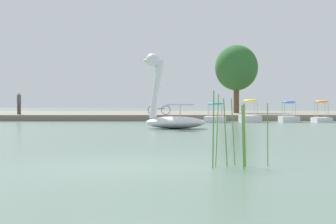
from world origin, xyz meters
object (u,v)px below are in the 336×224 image
(swan_boat, at_px, (171,113))
(person_on_path, at_px, (19,103))
(pedal_boat_yellow, at_px, (250,116))
(bicycle_parked, at_px, (159,110))
(pedal_boat_teal, at_px, (215,116))
(pedal_boat_blue, at_px, (289,116))
(pedal_boat_orange, at_px, (321,116))
(tree_broadleaf_left, at_px, (236,68))

(swan_boat, xyz_separation_m, person_on_path, (-11.53, 14.53, 0.54))
(pedal_boat_yellow, relative_size, person_on_path, 1.33)
(bicycle_parked, bearing_deg, person_on_path, 171.97)
(pedal_boat_teal, relative_size, pedal_boat_blue, 1.31)
(pedal_boat_orange, relative_size, bicycle_parked, 1.22)
(tree_broadleaf_left, bearing_deg, pedal_boat_yellow, -94.52)
(person_on_path, bearing_deg, pedal_boat_orange, -12.22)
(swan_boat, distance_m, person_on_path, 18.56)
(pedal_boat_teal, relative_size, person_on_path, 1.48)
(swan_boat, distance_m, pedal_boat_orange, 14.61)
(person_on_path, xyz_separation_m, bicycle_parked, (11.05, -1.56, -0.54))
(bicycle_parked, bearing_deg, swan_boat, -87.88)
(pedal_boat_teal, relative_size, pedal_boat_yellow, 1.11)
(pedal_boat_blue, bearing_deg, bicycle_parked, 161.28)
(tree_broadleaf_left, xyz_separation_m, person_on_path, (-18.33, -6.55, -3.29))
(pedal_boat_orange, xyz_separation_m, person_on_path, (-22.49, 4.87, 0.91))
(tree_broadleaf_left, bearing_deg, person_on_path, -160.34)
(pedal_boat_blue, distance_m, tree_broadleaf_left, 12.12)
(pedal_boat_orange, bearing_deg, bicycle_parked, 163.85)
(swan_boat, bearing_deg, bicycle_parked, 92.12)
(pedal_boat_yellow, bearing_deg, person_on_path, 164.89)
(swan_boat, relative_size, pedal_boat_blue, 1.94)
(tree_broadleaf_left, bearing_deg, bicycle_parked, -131.92)
(pedal_boat_yellow, xyz_separation_m, person_on_path, (-17.44, 4.71, 0.90))
(swan_boat, distance_m, pedal_boat_yellow, 11.47)
(pedal_boat_yellow, distance_m, tree_broadleaf_left, 12.04)
(bicycle_parked, bearing_deg, pedal_boat_blue, -18.72)
(pedal_boat_yellow, bearing_deg, swan_boat, -121.02)
(pedal_boat_teal, bearing_deg, tree_broadleaf_left, 73.52)
(swan_boat, bearing_deg, pedal_boat_blue, 48.64)
(pedal_boat_teal, height_order, pedal_boat_yellow, pedal_boat_yellow)
(pedal_boat_yellow, bearing_deg, pedal_boat_orange, -1.85)
(pedal_boat_yellow, relative_size, pedal_boat_blue, 1.18)
(pedal_boat_blue, height_order, pedal_boat_orange, pedal_boat_orange)
(swan_boat, relative_size, person_on_path, 2.20)
(pedal_boat_blue, bearing_deg, tree_broadleaf_left, 99.56)
(pedal_boat_blue, height_order, person_on_path, person_on_path)
(swan_boat, bearing_deg, person_on_path, 128.43)
(pedal_boat_teal, bearing_deg, swan_boat, -109.47)
(pedal_boat_orange, bearing_deg, swan_boat, -138.58)
(pedal_boat_yellow, height_order, pedal_boat_blue, pedal_boat_yellow)
(person_on_path, bearing_deg, swan_boat, -51.57)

